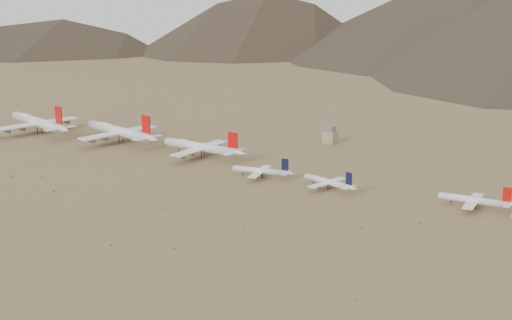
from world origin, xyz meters
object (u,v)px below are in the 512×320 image
Objects in this scene: widebody_west at (38,122)px; control_tower at (330,135)px; narrowbody_a at (262,171)px; widebody_centre at (120,131)px; widebody_east at (202,147)px; narrowbody_b at (329,182)px.

control_tower is at bearing 37.62° from widebody_west.
widebody_centre is at bearing 158.89° from narrowbody_a.
widebody_east is 60.05m from narrowbody_a.
narrowbody_a is at bearing -84.87° from control_tower.
widebody_west is 197.64m from narrowbody_a.
widebody_centre is 2.07× the size of narrowbody_a.
widebody_centre reaches higher than control_tower.
widebody_east is 93.06m from control_tower.
widebody_centre is at bearing 179.72° from widebody_east.
control_tower is at bearing 42.77° from widebody_centre.
narrowbody_a is at bearing -17.26° from widebody_east.
narrowbody_a is (128.24, -16.95, -3.86)m from widebody_centre.
widebody_west is 70.34m from widebody_centre.
widebody_east is 100.95m from narrowbody_b.
narrowbody_b reaches higher than control_tower.
widebody_west reaches higher than narrowbody_a.
widebody_west is 140.63m from widebody_east.
widebody_east reaches higher than control_tower.
narrowbody_b is (99.70, -15.59, -2.57)m from widebody_east.
narrowbody_a is 96.88m from control_tower.
narrowbody_b is at bearing 10.98° from widebody_west.
control_tower is (-50.90, 94.81, 1.33)m from narrowbody_b.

